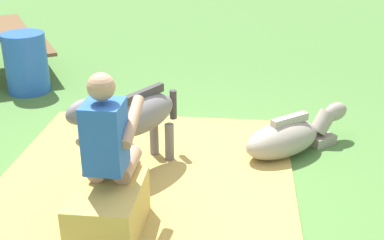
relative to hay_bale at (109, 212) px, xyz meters
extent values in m
plane|color=#4C7A38|center=(0.78, -0.42, -0.21)|extent=(24.00, 24.00, 0.00)
cube|color=tan|center=(0.68, -0.12, -0.20)|extent=(3.25, 2.72, 0.02)
cube|color=tan|center=(0.00, 0.00, 0.00)|extent=(0.73, 0.49, 0.43)
cylinder|color=tan|center=(0.25, 0.10, 0.28)|extent=(0.40, 0.15, 0.14)
cylinder|color=tan|center=(0.45, 0.09, 0.00)|extent=(0.11, 0.11, 0.43)
cube|color=black|center=(0.45, 0.09, -0.18)|extent=(0.22, 0.10, 0.06)
cylinder|color=tan|center=(0.25, -0.10, 0.28)|extent=(0.40, 0.15, 0.14)
cylinder|color=tan|center=(0.45, -0.11, 0.00)|extent=(0.11, 0.11, 0.43)
cube|color=black|center=(0.45, -0.11, -0.18)|extent=(0.22, 0.10, 0.06)
cube|color=#2659B2|center=(0.05, 0.00, 0.61)|extent=(0.30, 0.28, 0.52)
cylinder|color=tan|center=(0.23, 0.16, 0.66)|extent=(0.50, 0.10, 0.26)
cylinder|color=tan|center=(0.23, -0.16, 0.66)|extent=(0.50, 0.10, 0.26)
sphere|color=tan|center=(0.05, 0.00, 0.99)|extent=(0.20, 0.20, 0.20)
ellipsoid|color=slate|center=(1.05, -0.05, 0.36)|extent=(0.88, 0.71, 0.34)
cylinder|color=slate|center=(0.76, 0.01, -0.01)|extent=(0.09, 0.09, 0.40)
cylinder|color=slate|center=(0.86, 0.18, -0.01)|extent=(0.09, 0.09, 0.40)
cylinder|color=slate|center=(1.24, -0.28, -0.01)|extent=(0.09, 0.09, 0.40)
cylinder|color=slate|center=(1.34, -0.11, -0.01)|extent=(0.09, 0.09, 0.40)
cylinder|color=slate|center=(0.62, 0.21, 0.46)|extent=(0.41, 0.34, 0.33)
ellipsoid|color=slate|center=(0.47, 0.30, 0.62)|extent=(0.36, 0.30, 0.20)
cube|color=#3A3838|center=(1.05, -0.05, 0.55)|extent=(0.55, 0.36, 0.08)
cylinder|color=#3A3838|center=(1.45, -0.29, 0.31)|extent=(0.07, 0.07, 0.30)
ellipsoid|color=gray|center=(1.48, -1.39, -0.03)|extent=(0.86, 0.94, 0.36)
cube|color=gray|center=(1.81, -1.82, -0.16)|extent=(0.36, 0.37, 0.10)
cylinder|color=gray|center=(1.83, -1.83, 0.03)|extent=(0.32, 0.34, 0.30)
ellipsoid|color=gray|center=(1.94, -1.97, 0.11)|extent=(0.31, 0.33, 0.20)
cube|color=#B5A999|center=(1.53, -1.46, 0.17)|extent=(0.34, 0.39, 0.08)
cylinder|color=blue|center=(3.02, 1.93, 0.19)|extent=(0.56, 0.56, 0.81)
cube|color=brown|center=(3.90, 2.09, 0.23)|extent=(1.41, 0.98, 0.05)
cube|color=brown|center=(3.30, 2.02, 0.13)|extent=(0.08, 0.08, 0.69)
cube|color=brown|center=(4.24, 2.59, 0.13)|extent=(0.08, 0.08, 0.69)
camera|label=1|loc=(-3.06, -0.97, 2.15)|focal=46.16mm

